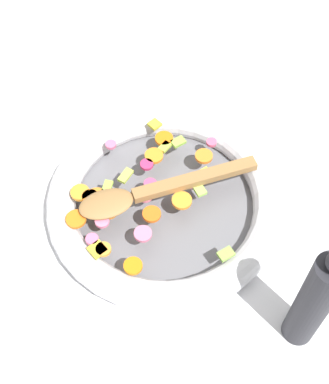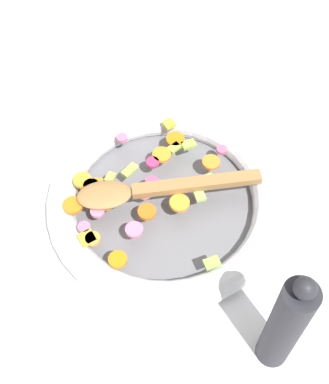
{
  "view_description": "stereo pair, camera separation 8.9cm",
  "coord_description": "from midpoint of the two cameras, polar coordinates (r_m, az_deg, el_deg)",
  "views": [
    {
      "loc": [
        -0.4,
        0.29,
        0.79
      ],
      "look_at": [
        0.0,
        0.0,
        0.05
      ],
      "focal_mm": 50.0,
      "sensor_mm": 36.0,
      "label": 1
    },
    {
      "loc": [
        -0.45,
        0.21,
        0.79
      ],
      "look_at": [
        0.0,
        0.0,
        0.05
      ],
      "focal_mm": 50.0,
      "sensor_mm": 36.0,
      "label": 2
    }
  ],
  "objects": [
    {
      "name": "wooden_spoon",
      "position": [
        0.87,
        -4.45,
        -0.17
      ],
      "size": [
        0.13,
        0.3,
        0.01
      ],
      "color": "olive",
      "rests_on": "chopped_vegetables"
    },
    {
      "name": "ground_plane",
      "position": [
        0.93,
        -2.73,
        -1.92
      ],
      "size": [
        4.0,
        4.0,
        0.0
      ],
      "primitive_type": "plane",
      "color": "silver"
    },
    {
      "name": "pepper_mill",
      "position": [
        0.74,
        12.37,
        -11.62
      ],
      "size": [
        0.05,
        0.05,
        0.24
      ],
      "color": "#232328",
      "rests_on": "ground_plane"
    },
    {
      "name": "chopped_vegetables",
      "position": [
        0.88,
        -5.3,
        -0.24
      ],
      "size": [
        0.31,
        0.3,
        0.01
      ],
      "color": "orange",
      "rests_on": "skillet"
    },
    {
      "name": "skillet",
      "position": [
        0.91,
        -2.78,
        -1.19
      ],
      "size": [
        0.4,
        0.4,
        0.05
      ],
      "color": "slate",
      "rests_on": "ground_plane"
    }
  ]
}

